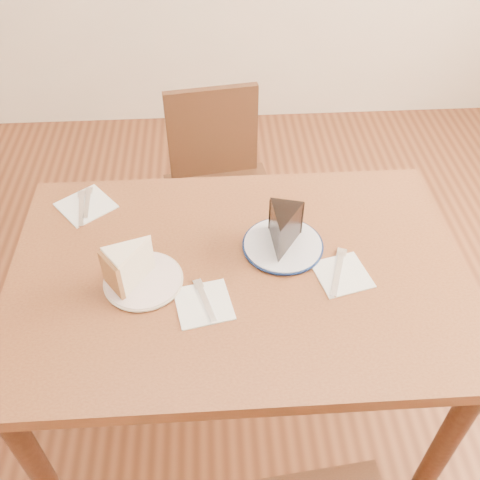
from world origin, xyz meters
name	(u,v)px	position (x,y,z in m)	size (l,w,h in m)	color
ground	(238,410)	(0.00, 0.00, 0.00)	(4.00, 4.00, 0.00)	#482313
table	(237,293)	(0.00, 0.00, 0.65)	(1.20, 0.80, 0.75)	#4F2815
chair_far	(220,191)	(-0.03, 0.68, 0.46)	(0.47, 0.47, 0.84)	black
plate_cream	(143,281)	(-0.24, -0.03, 0.76)	(0.19, 0.19, 0.01)	silver
plate_navy	(283,245)	(0.13, 0.07, 0.76)	(0.21, 0.21, 0.01)	white
carrot_cake	(134,264)	(-0.26, -0.02, 0.81)	(0.08, 0.12, 0.10)	beige
chocolate_cake	(283,233)	(0.12, 0.07, 0.81)	(0.09, 0.13, 0.10)	black
napkin_cream	(204,304)	(-0.09, -0.11, 0.75)	(0.13, 0.13, 0.00)	white
napkin_navy	(342,275)	(0.27, -0.04, 0.75)	(0.13, 0.13, 0.00)	white
napkin_spare	(86,205)	(-0.43, 0.28, 0.75)	(0.14, 0.14, 0.00)	white
fork_cream	(205,301)	(-0.09, -0.11, 0.76)	(0.01, 0.14, 0.00)	white
knife_navy	(338,272)	(0.26, -0.03, 0.76)	(0.02, 0.17, 0.00)	silver
fork_spare	(87,203)	(-0.43, 0.29, 0.76)	(0.01, 0.14, 0.00)	white
knife_spare	(81,208)	(-0.44, 0.26, 0.76)	(0.01, 0.16, 0.00)	silver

